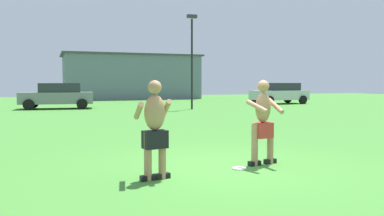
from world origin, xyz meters
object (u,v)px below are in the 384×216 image
object	(u,v)px
car_silver_far_end	(280,93)
frisbee	(239,168)
player_with_cap	(263,118)
player_in_black	(155,127)
lamp_post	(192,52)
car_gray_mid_lot	(58,95)

from	to	relation	value
car_silver_far_end	frisbee	bearing A→B (deg)	-124.91
player_with_cap	player_in_black	bearing A→B (deg)	-169.87
car_silver_far_end	lamp_post	xyz separation A→B (m)	(-8.30, -3.23, 2.65)
player_with_cap	car_silver_far_end	xyz separation A→B (m)	(12.53, 18.64, -0.10)
lamp_post	car_silver_far_end	bearing A→B (deg)	21.27
car_gray_mid_lot	lamp_post	size ratio (longest dim) A/B	0.79
lamp_post	car_gray_mid_lot	bearing A→B (deg)	156.48
car_gray_mid_lot	car_silver_far_end	xyz separation A→B (m)	(15.89, -0.07, 0.00)
car_silver_far_end	car_gray_mid_lot	bearing A→B (deg)	179.74
player_in_black	car_gray_mid_lot	bearing A→B (deg)	93.13
player_in_black	car_gray_mid_lot	size ratio (longest dim) A/B	0.37
player_in_black	car_silver_far_end	distance (m)	24.16
player_with_cap	lamp_post	distance (m)	16.18
player_with_cap	lamp_post	size ratio (longest dim) A/B	0.30
car_silver_far_end	lamp_post	bearing A→B (deg)	-158.73
car_gray_mid_lot	player_with_cap	bearing A→B (deg)	-79.81
lamp_post	player_with_cap	bearing A→B (deg)	-105.33
car_silver_far_end	player_in_black	bearing A→B (deg)	-127.92
player_with_cap	car_gray_mid_lot	world-z (taller)	player_with_cap
car_gray_mid_lot	lamp_post	xyz separation A→B (m)	(7.59, -3.30, 2.65)
player_with_cap	frisbee	distance (m)	1.13
player_with_cap	car_gray_mid_lot	distance (m)	19.02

